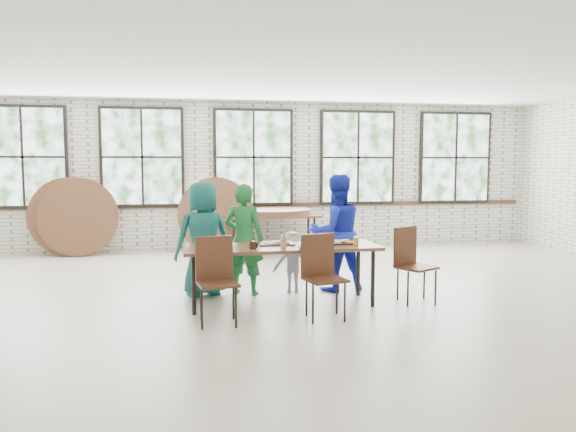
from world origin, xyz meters
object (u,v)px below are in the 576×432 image
Objects in this scene: chair_near_left at (216,272)px; chair_near_right at (321,269)px; dining_table at (282,250)px; storage_table at (272,218)px.

chair_near_left and chair_near_right have the same top height.
storage_table is (0.49, 4.06, -0.00)m from dining_table.
chair_near_right reaches higher than storage_table.
storage_table is at bearing 74.16° from chair_near_right.
chair_near_right is at bearing -8.16° from chair_near_left.
storage_table is (1.32, 4.70, 0.13)m from chair_near_left.
chair_near_right is at bearing -61.82° from dining_table.
chair_near_left is 0.52× the size of storage_table.
dining_table is at bearing 28.72° from chair_near_left.
chair_near_right is (0.35, -0.63, -0.13)m from dining_table.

